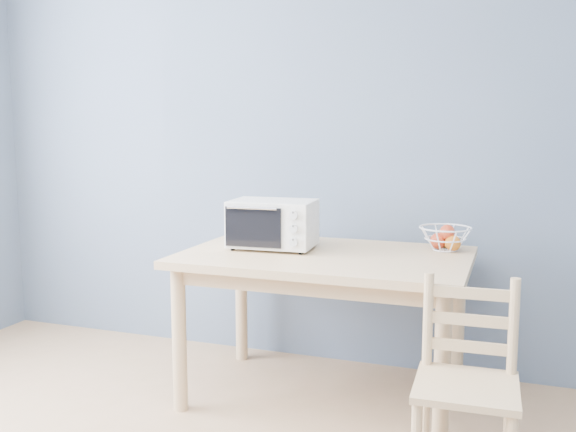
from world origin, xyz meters
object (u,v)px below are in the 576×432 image
(dining_table, at_px, (325,273))
(toaster_oven, at_px, (270,223))
(dining_chair, at_px, (467,388))
(fruit_basket, at_px, (446,238))

(dining_table, relative_size, toaster_oven, 3.16)
(dining_chair, bearing_deg, toaster_oven, 146.52)
(toaster_oven, xyz_separation_m, fruit_basket, (0.86, 0.24, -0.06))
(dining_table, xyz_separation_m, fruit_basket, (0.55, 0.28, 0.17))
(toaster_oven, distance_m, dining_chair, 1.31)
(fruit_basket, distance_m, dining_chair, 0.99)
(toaster_oven, relative_size, dining_chair, 0.55)
(dining_table, xyz_separation_m, toaster_oven, (-0.31, 0.03, 0.23))
(toaster_oven, height_order, dining_chair, toaster_oven)
(toaster_oven, relative_size, fruit_basket, 1.38)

